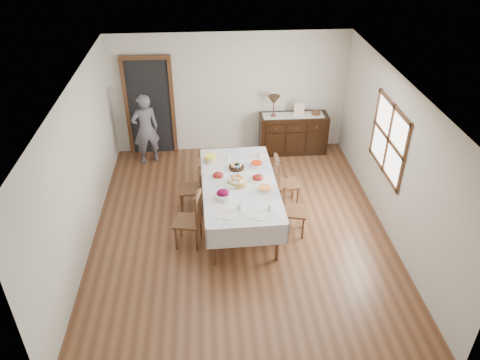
{
  "coord_description": "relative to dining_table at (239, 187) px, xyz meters",
  "views": [
    {
      "loc": [
        -0.49,
        -6.37,
        5.06
      ],
      "look_at": [
        0.0,
        0.1,
        0.95
      ],
      "focal_mm": 35.0,
      "sensor_mm": 36.0,
      "label": 1
    }
  ],
  "objects": [
    {
      "name": "chair_left_far",
      "position": [
        -0.8,
        0.46,
        -0.24
      ],
      "size": [
        0.42,
        0.42,
        0.99
      ],
      "rotation": [
        0.0,
        0.0,
        -1.54
      ],
      "color": "#4C2E1B",
      "rests_on": "ground"
    },
    {
      "name": "person",
      "position": [
        -1.78,
        2.3,
        0.08
      ],
      "size": [
        0.6,
        0.49,
        1.63
      ],
      "primitive_type": "imported",
      "rotation": [
        0.0,
        0.0,
        3.52
      ],
      "color": "#54535F",
      "rests_on": "ground"
    },
    {
      "name": "egg_basket",
      "position": [
        -0.02,
        0.46,
        0.13
      ],
      "size": [
        0.27,
        0.27,
        0.1
      ],
      "color": "black",
      "rests_on": "dining_table"
    },
    {
      "name": "ground",
      "position": [
        0.0,
        -0.2,
        -0.74
      ],
      "size": [
        6.0,
        6.0,
        0.0
      ],
      "primitive_type": "plane",
      "color": "brown"
    },
    {
      "name": "chair_right_near",
      "position": [
        0.85,
        -0.32,
        -0.25
      ],
      "size": [
        0.49,
        0.49,
        0.97
      ],
      "rotation": [
        0.0,
        0.0,
        1.32
      ],
      "color": "#4C2E1B",
      "rests_on": "ground"
    },
    {
      "name": "room_shell",
      "position": [
        -0.14,
        0.22,
        0.9
      ],
      "size": [
        5.02,
        6.02,
        2.65
      ],
      "color": "white",
      "rests_on": "ground"
    },
    {
      "name": "runner",
      "position": [
        1.34,
        2.5,
        0.14
      ],
      "size": [
        1.3,
        0.35,
        0.01
      ],
      "color": "silver",
      "rests_on": "sideboard"
    },
    {
      "name": "carrot_bowl",
      "position": [
        0.34,
        0.51,
        0.13
      ],
      "size": [
        0.22,
        0.22,
        0.08
      ],
      "color": "silver",
      "rests_on": "dining_table"
    },
    {
      "name": "pineapple_bowl",
      "position": [
        -0.47,
        0.73,
        0.16
      ],
      "size": [
        0.22,
        0.22,
        0.14
      ],
      "color": "#C7B384",
      "rests_on": "dining_table"
    },
    {
      "name": "deco_bowl",
      "position": [
        1.84,
        2.52,
        0.16
      ],
      "size": [
        0.2,
        0.2,
        0.06
      ],
      "color": "#4C2E1B",
      "rests_on": "sideboard"
    },
    {
      "name": "glass_far_b",
      "position": [
        0.43,
        0.84,
        0.14
      ],
      "size": [
        0.07,
        0.07,
        0.09
      ],
      "color": "silver",
      "rests_on": "dining_table"
    },
    {
      "name": "chair_left_near",
      "position": [
        -0.83,
        -0.52,
        -0.23
      ],
      "size": [
        0.5,
        0.5,
        1.01
      ],
      "rotation": [
        0.0,
        0.0,
        -1.77
      ],
      "color": "#4C2E1B",
      "rests_on": "ground"
    },
    {
      "name": "setting_right",
      "position": [
        0.29,
        -0.91,
        0.12
      ],
      "size": [
        0.42,
        0.31,
        0.1
      ],
      "color": "silver",
      "rests_on": "dining_table"
    },
    {
      "name": "dining_table",
      "position": [
        0.0,
        0.0,
        0.0
      ],
      "size": [
        1.3,
        2.47,
        0.84
      ],
      "rotation": [
        0.0,
        0.0,
        0.03
      ],
      "color": "silver",
      "rests_on": "ground"
    },
    {
      "name": "glass_far_a",
      "position": [
        -0.16,
        0.75,
        0.15
      ],
      "size": [
        0.06,
        0.06,
        0.11
      ],
      "color": "silver",
      "rests_on": "dining_table"
    },
    {
      "name": "picture_frame",
      "position": [
        1.46,
        2.5,
        0.27
      ],
      "size": [
        0.22,
        0.08,
        0.28
      ],
      "color": "beige",
      "rests_on": "sideboard"
    },
    {
      "name": "ham_platter_a",
      "position": [
        -0.35,
        0.2,
        0.13
      ],
      "size": [
        0.27,
        0.27,
        0.11
      ],
      "color": "silver",
      "rests_on": "dining_table"
    },
    {
      "name": "setting_left",
      "position": [
        -0.17,
        -0.87,
        0.12
      ],
      "size": [
        0.42,
        0.31,
        0.1
      ],
      "color": "silver",
      "rests_on": "dining_table"
    },
    {
      "name": "ham_platter_b",
      "position": [
        0.32,
        0.07,
        0.12
      ],
      "size": [
        0.3,
        0.3,
        0.11
      ],
      "color": "silver",
      "rests_on": "dining_table"
    },
    {
      "name": "bread_basket",
      "position": [
        -0.05,
        -0.06,
        0.17
      ],
      "size": [
        0.31,
        0.31,
        0.17
      ],
      "color": "olive",
      "rests_on": "dining_table"
    },
    {
      "name": "butter_dish",
      "position": [
        -0.16,
        -0.18,
        0.13
      ],
      "size": [
        0.14,
        0.09,
        0.07
      ],
      "color": "silver",
      "rests_on": "dining_table"
    },
    {
      "name": "table_lamp",
      "position": [
        0.91,
        2.5,
        0.49
      ],
      "size": [
        0.26,
        0.26,
        0.46
      ],
      "color": "brown",
      "rests_on": "sideboard"
    },
    {
      "name": "beet_bowl",
      "position": [
        -0.3,
        -0.44,
        0.16
      ],
      "size": [
        0.26,
        0.26,
        0.16
      ],
      "color": "silver",
      "rests_on": "dining_table"
    },
    {
      "name": "sideboard",
      "position": [
        1.37,
        2.52,
        -0.3
      ],
      "size": [
        1.46,
        0.53,
        0.88
      ],
      "color": "black",
      "rests_on": "ground"
    },
    {
      "name": "chair_right_far",
      "position": [
        0.85,
        0.49,
        -0.23
      ],
      "size": [
        0.46,
        0.46,
        1.02
      ],
      "rotation": [
        0.0,
        0.0,
        1.66
      ],
      "color": "#4C2E1B",
      "rests_on": "ground"
    },
    {
      "name": "casserole_dish",
      "position": [
        0.39,
        -0.28,
        0.13
      ],
      "size": [
        0.22,
        0.22,
        0.08
      ],
      "color": "silver",
      "rests_on": "dining_table"
    }
  ]
}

